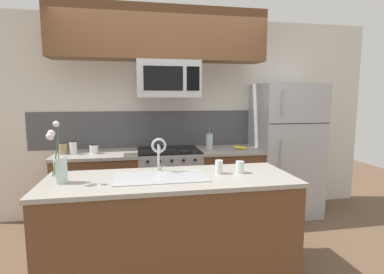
{
  "coord_description": "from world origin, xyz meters",
  "views": [
    {
      "loc": [
        -0.39,
        -2.76,
        1.57
      ],
      "look_at": [
        0.18,
        0.27,
        1.16
      ],
      "focal_mm": 28.0,
      "sensor_mm": 36.0,
      "label": 1
    }
  ],
  "objects_px": {
    "microwave": "(168,79)",
    "flower_vase": "(59,165)",
    "stove_range": "(169,186)",
    "french_press": "(209,141)",
    "sink_faucet": "(159,150)",
    "banana_bunch": "(240,147)",
    "storage_jar_tall": "(63,148)",
    "drinking_glass": "(219,167)",
    "storage_jar_medium": "(73,147)",
    "storage_jar_short": "(94,149)",
    "refrigerator": "(284,150)",
    "spare_glass": "(240,167)"
  },
  "relations": [
    {
      "from": "spare_glass",
      "to": "flower_vase",
      "type": "height_order",
      "value": "flower_vase"
    },
    {
      "from": "microwave",
      "to": "flower_vase",
      "type": "bearing_deg",
      "value": -128.34
    },
    {
      "from": "french_press",
      "to": "drinking_glass",
      "type": "distance_m",
      "value": 1.29
    },
    {
      "from": "storage_jar_short",
      "to": "sink_faucet",
      "type": "height_order",
      "value": "sink_faucet"
    },
    {
      "from": "storage_jar_medium",
      "to": "stove_range",
      "type": "bearing_deg",
      "value": 0.14
    },
    {
      "from": "refrigerator",
      "to": "sink_faucet",
      "type": "bearing_deg",
      "value": -148.87
    },
    {
      "from": "banana_bunch",
      "to": "refrigerator",
      "type": "bearing_deg",
      "value": 6.95
    },
    {
      "from": "drinking_glass",
      "to": "flower_vase",
      "type": "distance_m",
      "value": 1.29
    },
    {
      "from": "refrigerator",
      "to": "french_press",
      "type": "bearing_deg",
      "value": 177.78
    },
    {
      "from": "stove_range",
      "to": "flower_vase",
      "type": "relative_size",
      "value": 1.91
    },
    {
      "from": "french_press",
      "to": "storage_jar_tall",
      "type": "bearing_deg",
      "value": -178.63
    },
    {
      "from": "storage_jar_medium",
      "to": "sink_faucet",
      "type": "distance_m",
      "value": 1.4
    },
    {
      "from": "stove_range",
      "to": "microwave",
      "type": "distance_m",
      "value": 1.32
    },
    {
      "from": "storage_jar_tall",
      "to": "french_press",
      "type": "height_order",
      "value": "french_press"
    },
    {
      "from": "refrigerator",
      "to": "storage_jar_medium",
      "type": "distance_m",
      "value": 2.7
    },
    {
      "from": "storage_jar_medium",
      "to": "storage_jar_short",
      "type": "bearing_deg",
      "value": -2.12
    },
    {
      "from": "storage_jar_tall",
      "to": "french_press",
      "type": "bearing_deg",
      "value": 1.37
    },
    {
      "from": "storage_jar_medium",
      "to": "sink_faucet",
      "type": "xyz_separation_m",
      "value": [
        0.92,
        -1.05,
        0.12
      ]
    },
    {
      "from": "drinking_glass",
      "to": "spare_glass",
      "type": "distance_m",
      "value": 0.19
    },
    {
      "from": "storage_jar_short",
      "to": "french_press",
      "type": "height_order",
      "value": "french_press"
    },
    {
      "from": "storage_jar_tall",
      "to": "french_press",
      "type": "distance_m",
      "value": 1.77
    },
    {
      "from": "microwave",
      "to": "storage_jar_short",
      "type": "distance_m",
      "value": 1.21
    },
    {
      "from": "banana_bunch",
      "to": "storage_jar_medium",
      "type": "bearing_deg",
      "value": 178.39
    },
    {
      "from": "storage_jar_short",
      "to": "sink_faucet",
      "type": "xyz_separation_m",
      "value": [
        0.69,
        -1.04,
        0.14
      ]
    },
    {
      "from": "stove_range",
      "to": "drinking_glass",
      "type": "relative_size",
      "value": 7.83
    },
    {
      "from": "spare_glass",
      "to": "storage_jar_short",
      "type": "bearing_deg",
      "value": 138.87
    },
    {
      "from": "drinking_glass",
      "to": "sink_faucet",
      "type": "bearing_deg",
      "value": 162.79
    },
    {
      "from": "microwave",
      "to": "storage_jar_medium",
      "type": "distance_m",
      "value": 1.38
    },
    {
      "from": "storage_jar_tall",
      "to": "storage_jar_medium",
      "type": "distance_m",
      "value": 0.12
    },
    {
      "from": "french_press",
      "to": "sink_faucet",
      "type": "relative_size",
      "value": 0.87
    },
    {
      "from": "flower_vase",
      "to": "microwave",
      "type": "bearing_deg",
      "value": 51.66
    },
    {
      "from": "drinking_glass",
      "to": "storage_jar_tall",
      "type": "bearing_deg",
      "value": 141.62
    },
    {
      "from": "refrigerator",
      "to": "flower_vase",
      "type": "height_order",
      "value": "refrigerator"
    },
    {
      "from": "microwave",
      "to": "storage_jar_medium",
      "type": "xyz_separation_m",
      "value": [
        -1.12,
        0.02,
        -0.79
      ]
    },
    {
      "from": "banana_bunch",
      "to": "storage_jar_short",
      "type": "bearing_deg",
      "value": 178.46
    },
    {
      "from": "stove_range",
      "to": "refrigerator",
      "type": "relative_size",
      "value": 0.53
    },
    {
      "from": "sink_faucet",
      "to": "refrigerator",
      "type": "bearing_deg",
      "value": 31.13
    },
    {
      "from": "storage_jar_tall",
      "to": "banana_bunch",
      "type": "distance_m",
      "value": 2.15
    },
    {
      "from": "banana_bunch",
      "to": "flower_vase",
      "type": "bearing_deg",
      "value": -147.66
    },
    {
      "from": "storage_jar_tall",
      "to": "sink_faucet",
      "type": "relative_size",
      "value": 0.46
    },
    {
      "from": "spare_glass",
      "to": "sink_faucet",
      "type": "bearing_deg",
      "value": 166.09
    },
    {
      "from": "stove_range",
      "to": "banana_bunch",
      "type": "height_order",
      "value": "banana_bunch"
    },
    {
      "from": "storage_jar_short",
      "to": "french_press",
      "type": "bearing_deg",
      "value": 2.86
    },
    {
      "from": "stove_range",
      "to": "drinking_glass",
      "type": "bearing_deg",
      "value": -75.62
    },
    {
      "from": "drinking_glass",
      "to": "flower_vase",
      "type": "xyz_separation_m",
      "value": [
        -1.29,
        -0.06,
        0.08
      ]
    },
    {
      "from": "banana_bunch",
      "to": "spare_glass",
      "type": "bearing_deg",
      "value": -109.96
    },
    {
      "from": "banana_bunch",
      "to": "storage_jar_tall",
      "type": "bearing_deg",
      "value": 177.93
    },
    {
      "from": "storage_jar_medium",
      "to": "flower_vase",
      "type": "height_order",
      "value": "flower_vase"
    },
    {
      "from": "microwave",
      "to": "storage_jar_medium",
      "type": "bearing_deg",
      "value": 179.07
    },
    {
      "from": "refrigerator",
      "to": "flower_vase",
      "type": "relative_size",
      "value": 3.58
    }
  ]
}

